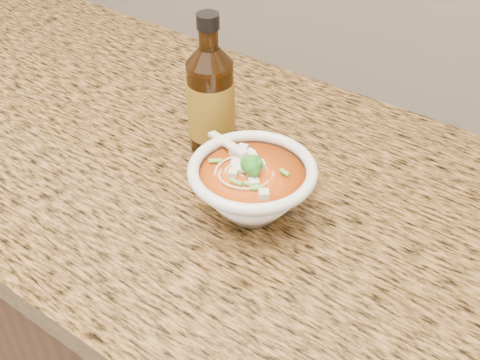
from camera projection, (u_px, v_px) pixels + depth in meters
The scene contains 4 objects.
cabinet at pixel (205, 338), 1.22m from camera, with size 4.00×0.65×0.86m, color #371D10.
counter_slab at pixel (195, 163), 0.94m from camera, with size 4.00×0.68×0.04m, color #986538.
soup_bowl at pixel (252, 188), 0.80m from camera, with size 0.19×0.17×0.09m.
hot_sauce_bottle at pixel (211, 100), 0.89m from camera, with size 0.09×0.09×0.22m.
Camera 1 is at (0.49, 1.11, 1.45)m, focal length 45.00 mm.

